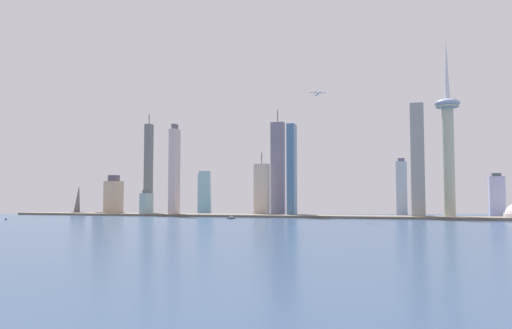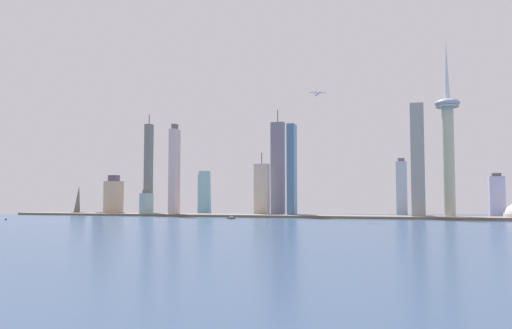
# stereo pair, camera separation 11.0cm
# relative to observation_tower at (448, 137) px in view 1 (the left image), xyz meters

# --- Properties ---
(ground_plane) EXTENTS (6000.00, 6000.00, 0.00)m
(ground_plane) POSITION_rel_observation_tower_xyz_m (-293.68, -504.26, -126.55)
(ground_plane) COLOR navy
(waterfront_pier) EXTENTS (956.27, 64.09, 3.80)m
(waterfront_pier) POSITION_rel_observation_tower_xyz_m (-293.68, -8.35, -124.65)
(waterfront_pier) COLOR #685E52
(waterfront_pier) RESTS_ON ground
(observation_tower) EXTENTS (37.92, 37.92, 281.40)m
(observation_tower) POSITION_rel_observation_tower_xyz_m (0.00, 0.00, 0.00)
(observation_tower) COLOR #B4B99E
(observation_tower) RESTS_ON ground
(skyscraper_0) EXTENTS (23.14, 20.61, 71.79)m
(skyscraper_0) POSITION_rel_observation_tower_xyz_m (74.93, 60.47, -92.27)
(skyscraper_0) COLOR #A4A9D1
(skyscraper_0) RESTS_ON ground
(skyscraper_1) EXTENTS (19.09, 21.22, 53.14)m
(skyscraper_1) POSITION_rel_observation_tower_xyz_m (-690.72, 31.13, -99.98)
(skyscraper_1) COLOR slate
(skyscraper_1) RESTS_ON ground
(skyscraper_2) EXTENTS (25.08, 16.63, 113.08)m
(skyscraper_2) POSITION_rel_observation_tower_xyz_m (-311.93, 38.29, -80.15)
(skyscraper_2) COLOR beige
(skyscraper_2) RESTS_ON ground
(skyscraper_3) EXTENTS (24.12, 23.18, 114.12)m
(skyscraper_3) POSITION_rel_observation_tower_xyz_m (-445.86, 99.56, -84.16)
(skyscraper_3) COLOR #85B9C2
(skyscraper_3) RESTS_ON ground
(skyscraper_4) EXTENTS (25.97, 20.85, 118.96)m
(skyscraper_4) POSITION_rel_observation_tower_xyz_m (-652.43, 52.28, -67.07)
(skyscraper_4) COLOR #6F645C
(skyscraper_4) RESTS_ON ground
(skyscraper_5) EXTENTS (13.70, 27.08, 46.28)m
(skyscraper_5) POSITION_rel_observation_tower_xyz_m (-512.48, -15.43, -105.26)
(skyscraper_5) COLOR #8DAEAF
(skyscraper_5) RESTS_ON ground
(skyscraper_6) EXTENTS (24.62, 12.39, 194.96)m
(skyscraper_6) POSITION_rel_observation_tower_xyz_m (-290.64, 71.08, -40.61)
(skyscraper_6) COLOR slate
(skyscraper_6) RESTS_ON ground
(skyscraper_7) EXTENTS (12.95, 21.08, 162.52)m
(skyscraper_7) POSITION_rel_observation_tower_xyz_m (-455.46, -20.31, -48.22)
(skyscraper_7) COLOR beige
(skyscraper_7) RESTS_ON ground
(skyscraper_8) EXTENTS (17.50, 27.64, 98.17)m
(skyscraper_8) POSITION_rel_observation_tower_xyz_m (-71.32, 51.68, -79.15)
(skyscraper_8) COLOR #99ACC6
(skyscraper_8) RESTS_ON ground
(skyscraper_9) EXTENTS (27.52, 26.16, 74.80)m
(skyscraper_9) POSITION_rel_observation_tower_xyz_m (-596.45, 9.47, -92.55)
(skyscraper_9) COLOR tan
(skyscraper_9) RESTS_ON ground
(skyscraper_10) EXTENTS (12.01, 15.01, 191.91)m
(skyscraper_10) POSITION_rel_observation_tower_xyz_m (-535.44, 31.70, -39.96)
(skyscraper_10) COLOR slate
(skyscraper_10) RESTS_ON ground
(skyscraper_11) EXTENTS (12.80, 24.04, 157.69)m
(skyscraper_11) POSITION_rel_observation_tower_xyz_m (-249.77, 8.54, -47.70)
(skyscraper_11) COLOR #426B92
(skyscraper_11) RESTS_ON ground
(skyscraper_12) EXTENTS (20.47, 26.26, 179.49)m
(skyscraper_12) POSITION_rel_observation_tower_xyz_m (-45.84, -2.85, -36.80)
(skyscraper_12) COLOR #949692
(skyscraper_12) RESTS_ON ground
(boat_0) EXTENTS (4.75, 6.18, 3.67)m
(boat_0) POSITION_rel_observation_tower_xyz_m (-622.85, -228.52, -125.21)
(boat_0) COLOR #19468E
(boat_0) RESTS_ON ground
(boat_2) EXTENTS (12.71, 11.96, 7.57)m
(boat_2) POSITION_rel_observation_tower_xyz_m (-321.16, -95.85, -125.12)
(boat_2) COLOR #1F2229
(boat_2) RESTS_ON ground
(airplane) EXTENTS (23.48, 26.54, 7.99)m
(airplane) POSITION_rel_observation_tower_xyz_m (-186.22, -92.33, 60.80)
(airplane) COLOR silver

